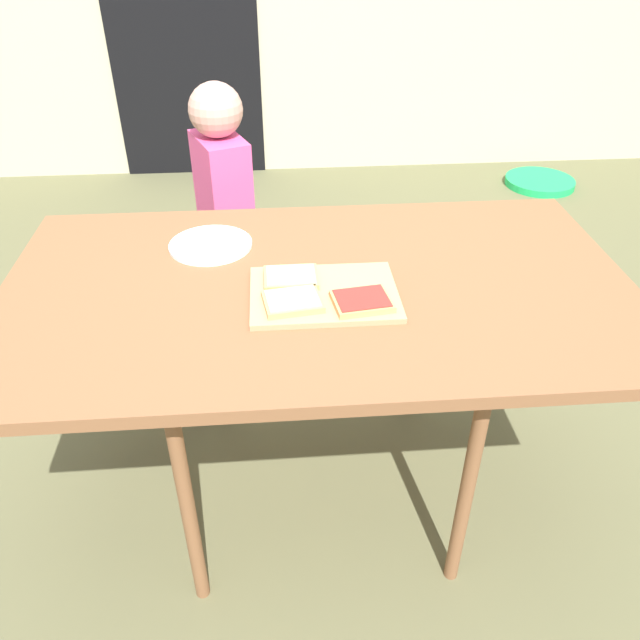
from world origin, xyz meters
TOP-DOWN VIEW (x-y plane):
  - ground_plane at (0.00, 0.00)m, footprint 16.00×16.00m
  - house_door at (-0.60, 2.74)m, footprint 0.90×0.02m
  - dining_table at (0.00, 0.00)m, footprint 1.58×0.91m
  - cutting_board at (0.01, -0.07)m, footprint 0.36×0.26m
  - pizza_slice_near_right at (0.09, -0.13)m, footprint 0.15×0.12m
  - pizza_slice_near_left at (-0.07, -0.12)m, footprint 0.15×0.13m
  - pizza_slice_far_left at (-0.07, -0.01)m, footprint 0.13×0.11m
  - plate_white_left at (-0.28, 0.22)m, footprint 0.23×0.23m
  - child_left at (-0.27, 0.71)m, footprint 0.22×0.27m
  - garden_hose_coil at (1.60, 2.33)m, footprint 0.43×0.43m

SIDE VIEW (x-z plane):
  - ground_plane at x=0.00m, z-range 0.00..0.00m
  - garden_hose_coil at x=1.60m, z-range 0.00..0.04m
  - child_left at x=-0.27m, z-range 0.09..1.16m
  - dining_table at x=0.00m, z-range 0.33..1.09m
  - plate_white_left at x=-0.28m, z-range 0.76..0.77m
  - cutting_board at x=0.01m, z-range 0.76..0.77m
  - pizza_slice_near_right at x=0.09m, z-range 0.77..0.79m
  - pizza_slice_near_left at x=-0.07m, z-range 0.77..0.79m
  - pizza_slice_far_left at x=-0.07m, z-range 0.77..0.79m
  - house_door at x=-0.60m, z-range 0.00..2.00m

